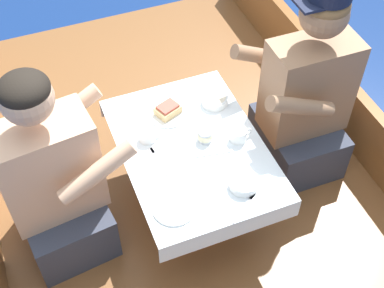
{
  "coord_description": "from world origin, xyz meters",
  "views": [
    {
      "loc": [
        -0.57,
        -1.6,
        2.47
      ],
      "look_at": [
        0.0,
        -0.15,
        0.71
      ],
      "focal_mm": 50.0,
      "sensor_mm": 36.0,
      "label": 1
    }
  ],
  "objects": [
    {
      "name": "ground_plane",
      "position": [
        0.0,
        0.0,
        0.0
      ],
      "size": [
        60.0,
        60.0,
        0.0
      ],
      "primitive_type": "plane",
      "color": "navy"
    },
    {
      "name": "boat_deck",
      "position": [
        0.0,
        0.0,
        0.14
      ],
      "size": [
        1.97,
        3.06,
        0.28
      ],
      "primitive_type": "cube",
      "color": "brown",
      "rests_on": "ground_plane"
    },
    {
      "name": "gunwale_starboard",
      "position": [
        0.96,
        0.0,
        0.44
      ],
      "size": [
        0.06,
        3.06,
        0.33
      ],
      "primitive_type": "cube",
      "color": "brown",
      "rests_on": "boat_deck"
    },
    {
      "name": "cockpit_table",
      "position": [
        0.0,
        -0.15,
        0.65
      ],
      "size": [
        0.61,
        0.87,
        0.42
      ],
      "color": "#B2B2B7",
      "rests_on": "boat_deck"
    },
    {
      "name": "person_port",
      "position": [
        -0.61,
        -0.11,
        0.68
      ],
      "size": [
        0.56,
        0.49,
        0.99
      ],
      "rotation": [
        0.0,
        0.0,
        0.12
      ],
      "color": "#333847",
      "rests_on": "boat_deck"
    },
    {
      "name": "person_starboard",
      "position": [
        0.61,
        -0.07,
        0.71
      ],
      "size": [
        0.53,
        0.44,
        1.05
      ],
      "rotation": [
        0.0,
        0.0,
        3.13
      ],
      "color": "#333847",
      "rests_on": "boat_deck"
    },
    {
      "name": "plate_sandwich",
      "position": [
        -0.03,
        0.08,
        0.7
      ],
      "size": [
        0.19,
        0.19,
        0.01
      ],
      "color": "white",
      "rests_on": "cockpit_table"
    },
    {
      "name": "plate_bread",
      "position": [
        -0.19,
        -0.43,
        0.7
      ],
      "size": [
        0.17,
        0.17,
        0.01
      ],
      "color": "white",
      "rests_on": "cockpit_table"
    },
    {
      "name": "sandwich",
      "position": [
        -0.03,
        0.08,
        0.73
      ],
      "size": [
        0.13,
        0.12,
        0.05
      ],
      "rotation": [
        0.0,
        0.0,
        0.38
      ],
      "color": "tan",
      "rests_on": "plate_sandwich"
    },
    {
      "name": "bowl_port_near",
      "position": [
        0.2,
        0.07,
        0.72
      ],
      "size": [
        0.12,
        0.12,
        0.04
      ],
      "color": "white",
      "rests_on": "cockpit_table"
    },
    {
      "name": "bowl_starboard_near",
      "position": [
        0.12,
        -0.43,
        0.72
      ],
      "size": [
        0.12,
        0.12,
        0.04
      ],
      "color": "white",
      "rests_on": "cockpit_table"
    },
    {
      "name": "coffee_cup_port",
      "position": [
        0.21,
        -0.18,
        0.73
      ],
      "size": [
        0.1,
        0.08,
        0.06
      ],
      "color": "white",
      "rests_on": "cockpit_table"
    },
    {
      "name": "coffee_cup_starboard",
      "position": [
        -0.17,
        -0.03,
        0.72
      ],
      "size": [
        0.1,
        0.08,
        0.06
      ],
      "color": "white",
      "rests_on": "cockpit_table"
    },
    {
      "name": "tin_can",
      "position": [
        0.07,
        -0.13,
        0.72
      ],
      "size": [
        0.07,
        0.07,
        0.05
      ],
      "color": "silver",
      "rests_on": "cockpit_table"
    },
    {
      "name": "utensil_fork_port",
      "position": [
        0.09,
        -0.52,
        0.7
      ],
      "size": [
        0.15,
        0.11,
        0.0
      ],
      "rotation": [
        0.0,
        0.0,
        0.6
      ],
      "color": "silver",
      "rests_on": "cockpit_table"
    },
    {
      "name": "utensil_fork_starboard",
      "position": [
        -0.17,
        -0.15,
        0.7
      ],
      "size": [
        0.04,
        0.17,
        0.0
      ],
      "rotation": [
        0.0,
        0.0,
        1.69
      ],
      "color": "silver",
      "rests_on": "cockpit_table"
    },
    {
      "name": "utensil_knife_starboard",
      "position": [
        0.08,
        -0.22,
        0.7
      ],
      "size": [
        0.17,
        0.04,
        0.0
      ],
      "rotation": [
        0.0,
        0.0,
        2.97
      ],
      "color": "silver",
      "rests_on": "cockpit_table"
    }
  ]
}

